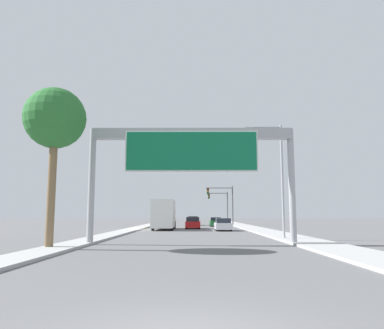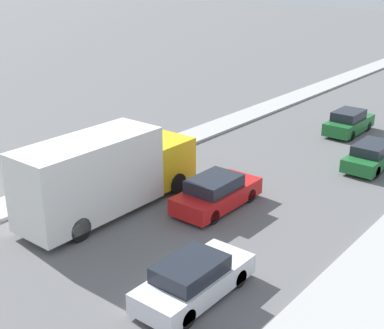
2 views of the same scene
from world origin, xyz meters
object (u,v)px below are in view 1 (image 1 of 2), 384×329
Objects in this scene: car_near_right at (193,221)px; traffic_light_mid_block at (221,202)px; traffic_light_near_intersection at (224,199)px; palm_tree_foreground at (55,120)px; car_near_center at (215,222)px; street_lamp_right at (277,171)px; sign_gantry at (192,151)px; car_far_left at (223,225)px; truck_box_primary at (164,215)px; car_far_center at (193,223)px.

traffic_light_mid_block is (5.50, 10.12, 3.48)m from car_near_right.
traffic_light_near_intersection is 45.26m from palm_tree_foreground.
car_near_center is 0.50× the size of palm_tree_foreground.
palm_tree_foreground reaches higher than street_lamp_right.
sign_gantry is 2.96× the size of car_far_left.
truck_box_primary is 29.29m from traffic_light_mid_block.
traffic_light_near_intersection is (1.82, 20.39, 3.79)m from car_far_left.
car_near_right is 18.03m from truck_box_primary.
truck_box_primary is at bearing -136.03° from car_far_center.
traffic_light_mid_block is 0.72× the size of street_lamp_right.
street_lamp_right is (14.28, 7.43, -2.06)m from palm_tree_foreground.
car_far_center is 25.25m from traffic_light_mid_block.
sign_gantry reaches higher than traffic_light_mid_block.
car_far_left is 0.49× the size of palm_tree_foreground.
car_far_center is at bearing -90.00° from car_near_right.
car_near_center is 31.22m from street_lamp_right.
palm_tree_foreground is at bearing -106.48° from car_near_center.
palm_tree_foreground is (-7.79, -3.10, 1.26)m from sign_gantry.
street_lamp_right is (9.99, -18.03, 3.36)m from truck_box_primary.
street_lamp_right is at bearing -79.69° from car_near_right.
palm_tree_foreground is at bearing -105.12° from car_far_center.
traffic_light_near_intersection is 35.83m from street_lamp_right.
palm_tree_foreground is (-7.79, -43.11, 6.52)m from car_near_right.
palm_tree_foreground is (-11.29, -22.84, 6.56)m from car_far_left.
car_far_center is (0.00, 25.73, -5.27)m from sign_gantry.
car_near_right is 36.54m from street_lamp_right.
truck_box_primary is at bearing 80.43° from palm_tree_foreground.
traffic_light_mid_block reaches higher than car_far_left.
traffic_light_near_intersection is (1.82, 5.05, 3.80)m from car_near_center.
car_near_center is 0.73× the size of traffic_light_mid_block.
car_near_center is at bearing 69.47° from car_far_center.
sign_gantry is 7.84m from street_lamp_right.
car_near_right is 0.47× the size of palm_tree_foreground.
truck_box_primary reaches higher than car_far_left.
traffic_light_near_intersection is at bearing 82.44° from sign_gantry.
palm_tree_foreground is (-7.79, -28.83, 6.52)m from car_far_center.
car_far_center is at bearing 90.00° from sign_gantry.
palm_tree_foreground is (-13.29, -53.23, 3.04)m from traffic_light_mid_block.
car_far_left is 0.68× the size of traffic_light_near_intersection.
traffic_light_mid_block is at bearing 77.31° from car_far_center.
sign_gantry reaches higher than car_far_center.
car_near_center is (-0.00, 15.33, -0.02)m from car_far_left.
traffic_light_mid_block is at bearing 72.05° from truck_box_primary.
street_lamp_right reaches higher than traffic_light_mid_block.
palm_tree_foreground is at bearing -152.53° from street_lamp_right.
truck_box_primary is 1.35× the size of traffic_light_near_intersection.
car_far_center is at bearing 106.87° from street_lamp_right.
traffic_light_near_intersection is (8.82, 17.78, 2.65)m from truck_box_primary.
car_far_center is 30.57m from palm_tree_foreground.
car_near_center is 0.69× the size of traffic_light_near_intersection.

